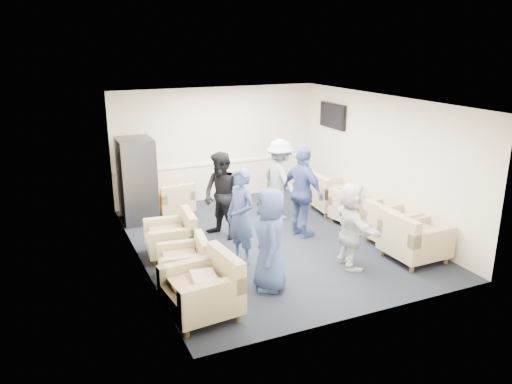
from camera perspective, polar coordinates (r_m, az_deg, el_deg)
name	(u,v)px	position (r m, az deg, el deg)	size (l,w,h in m)	color
floor	(271,241)	(9.75, 1.74, -5.58)	(6.00, 6.00, 0.00)	black
ceiling	(272,101)	(9.06, 1.89, 10.39)	(6.00, 6.00, 0.00)	white
back_wall	(217,144)	(12.01, -4.46, 5.47)	(5.00, 0.02, 2.70)	beige
front_wall	(369,226)	(6.87, 12.79, -3.82)	(5.00, 0.02, 2.70)	beige
left_wall	(137,189)	(8.56, -13.43, 0.30)	(0.02, 6.00, 2.70)	beige
right_wall	(381,161)	(10.61, 14.07, 3.46)	(0.02, 6.00, 2.70)	beige
chair_rail	(218,163)	(12.09, -4.37, 3.36)	(4.98, 0.04, 0.06)	white
tv	(332,116)	(11.89, 8.74, 8.61)	(0.10, 1.00, 0.58)	black
armchair_left_near	(205,291)	(7.15, -5.81, -11.16)	(1.04, 1.04, 0.76)	tan
armchair_left_mid	(187,262)	(8.21, -7.93, -7.97)	(0.84, 0.84, 0.60)	tan
armchair_left_far	(174,238)	(9.12, -9.38, -5.16)	(0.92, 0.92, 0.67)	tan
armchair_right_near	(412,240)	(9.20, 17.40, -5.27)	(0.97, 0.97, 0.75)	tan
armchair_right_midnear	(393,228)	(9.76, 15.37, -3.95)	(0.92, 0.92, 0.71)	tan
armchair_right_midfar	(352,210)	(10.70, 10.97, -2.01)	(0.91, 0.91, 0.63)	tan
armchair_right_far	(331,195)	(11.41, 8.59, -0.39)	(1.00, 1.00, 0.74)	tan
armchair_corner	(173,201)	(11.23, -9.43, -1.02)	(0.89, 0.89, 0.63)	tan
vending_machine	(137,180)	(10.85, -13.42, 1.33)	(0.73, 0.85, 1.79)	#4D4E55
backpack	(192,250)	(8.76, -7.32, -6.59)	(0.29, 0.21, 0.49)	black
pillow	(204,279)	(7.05, -5.97, -9.87)	(0.43, 0.33, 0.13)	beige
person_front_left	(270,240)	(7.66, 1.63, -5.48)	(0.80, 0.52, 1.63)	#394D8A
person_mid_left	(241,217)	(8.53, -1.75, -2.84)	(0.62, 0.41, 1.70)	#394D8A
person_back_left	(222,196)	(9.64, -3.89, -0.46)	(0.83, 0.65, 1.71)	black
person_back_right	(280,179)	(10.74, 2.80, 1.47)	(1.12, 0.65, 1.74)	beige
person_mid_right	(303,193)	(9.74, 5.36, -0.06)	(1.05, 0.44, 1.79)	#394D8A
person_front_right	(351,225)	(8.57, 10.84, -3.75)	(1.39, 0.44, 1.50)	silver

